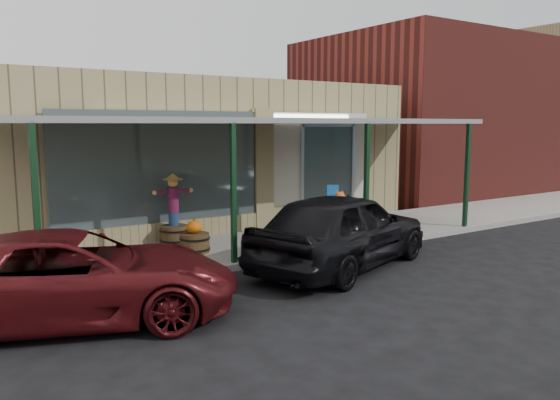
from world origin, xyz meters
TOP-DOWN VIEW (x-y plane):
  - ground at (0.00, 0.00)m, footprint 120.00×120.00m
  - sidewalk at (0.00, 3.60)m, footprint 40.00×3.20m
  - storefront at (-0.00, 8.16)m, footprint 12.00×6.25m
  - awning at (0.00, 3.56)m, footprint 12.00×3.00m
  - block_buildings_near at (2.01, 9.20)m, footprint 61.00×8.00m
  - barrel_scarecrow at (-2.11, 4.56)m, footprint 0.98×0.85m
  - barrel_pumpkin at (-2.10, 3.42)m, footprint 0.73×0.73m
  - handicap_sign at (1.03, 2.47)m, footprint 0.28×0.12m
  - parked_sedan at (0.12, 1.02)m, footprint 5.15×3.40m
  - car_maroon at (-5.25, 0.88)m, footprint 5.44×3.85m

SIDE VIEW (x-z plane):
  - ground at x=0.00m, z-range 0.00..0.00m
  - sidewalk at x=0.00m, z-range 0.00..0.15m
  - barrel_pumpkin at x=-2.10m, z-range 0.04..0.80m
  - car_maroon at x=-5.25m, z-range 0.00..1.38m
  - barrel_scarecrow at x=-2.11m, z-range -0.12..1.56m
  - parked_sedan at x=0.12m, z-range 0.00..1.63m
  - handicap_sign at x=1.03m, z-range 0.35..1.76m
  - storefront at x=0.00m, z-range -0.01..4.19m
  - awning at x=0.00m, z-range 1.49..4.53m
  - block_buildings_near at x=2.01m, z-range -0.23..7.77m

